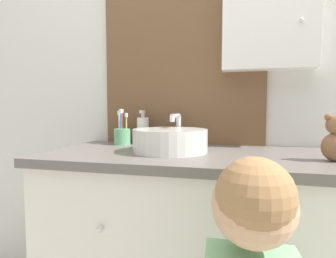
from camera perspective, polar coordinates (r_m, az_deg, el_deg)
The scene contains 6 objects.
wall_back at distance 1.42m, azimuth 7.67°, elevation 15.09°, with size 3.20×0.18×2.50m.
vanity_counter at distance 1.24m, azimuth 4.90°, elevation -24.30°, with size 1.22×0.58×0.83m.
sink_basin at distance 1.12m, azimuth 0.56°, elevation -2.33°, with size 0.32×0.37×0.16m.
toothbrush_holder at distance 1.36m, azimuth -9.94°, elevation -1.40°, with size 0.08×0.08×0.18m.
soap_dispenser at distance 1.37m, azimuth -5.47°, elevation -0.26°, with size 0.06×0.06×0.18m.
teddy_bear at distance 1.07m, azimuth 32.72°, elevation -1.82°, with size 0.09×0.08×0.16m.
Camera 1 is at (0.16, -0.77, 1.00)m, focal length 28.00 mm.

